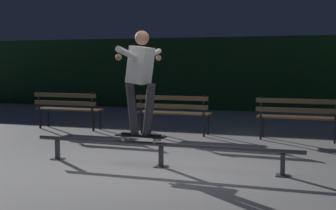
{
  "coord_description": "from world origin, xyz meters",
  "views": [
    {
      "loc": [
        2.3,
        -6.24,
        1.54
      ],
      "look_at": [
        -0.16,
        1.04,
        0.85
      ],
      "focal_mm": 50.31,
      "sensor_mm": 36.0,
      "label": 1
    }
  ],
  "objects_px": {
    "skateboard": "(141,136)",
    "park_bench_left_center": "(173,110)",
    "park_bench_leftmost": "(68,106)",
    "park_bench_right_center": "(298,114)",
    "grind_rail": "(161,148)",
    "skateboarder": "(141,74)"
  },
  "relations": [
    {
      "from": "park_bench_right_center",
      "to": "skateboarder",
      "type": "bearing_deg",
      "value": -124.44
    },
    {
      "from": "skateboard",
      "to": "park_bench_left_center",
      "type": "height_order",
      "value": "park_bench_left_center"
    },
    {
      "from": "grind_rail",
      "to": "park_bench_leftmost",
      "type": "distance_m",
      "value": 4.56
    },
    {
      "from": "park_bench_right_center",
      "to": "grind_rail",
      "type": "bearing_deg",
      "value": -120.16
    },
    {
      "from": "grind_rail",
      "to": "skateboarder",
      "type": "distance_m",
      "value": 1.14
    },
    {
      "from": "skateboard",
      "to": "park_bench_left_center",
      "type": "distance_m",
      "value": 3.09
    },
    {
      "from": "park_bench_left_center",
      "to": "skateboarder",
      "type": "bearing_deg",
      "value": -81.02
    },
    {
      "from": "grind_rail",
      "to": "skateboard",
      "type": "relative_size",
      "value": 5.22
    },
    {
      "from": "park_bench_leftmost",
      "to": "park_bench_left_center",
      "type": "xyz_separation_m",
      "value": [
        2.57,
        0.0,
        0.0
      ]
    },
    {
      "from": "skateboarder",
      "to": "park_bench_right_center",
      "type": "bearing_deg",
      "value": 55.56
    },
    {
      "from": "park_bench_leftmost",
      "to": "park_bench_left_center",
      "type": "relative_size",
      "value": 1.0
    },
    {
      "from": "park_bench_leftmost",
      "to": "park_bench_left_center",
      "type": "bearing_deg",
      "value": 0.0
    },
    {
      "from": "skateboarder",
      "to": "park_bench_left_center",
      "type": "distance_m",
      "value": 3.2
    },
    {
      "from": "skateboard",
      "to": "skateboarder",
      "type": "xyz_separation_m",
      "value": [
        0.0,
        -0.0,
        0.94
      ]
    },
    {
      "from": "skateboard",
      "to": "park_bench_right_center",
      "type": "relative_size",
      "value": 0.49
    },
    {
      "from": "skateboard",
      "to": "park_bench_leftmost",
      "type": "relative_size",
      "value": 0.49
    },
    {
      "from": "grind_rail",
      "to": "park_bench_left_center",
      "type": "height_order",
      "value": "park_bench_left_center"
    },
    {
      "from": "grind_rail",
      "to": "park_bench_leftmost",
      "type": "xyz_separation_m",
      "value": [
        -3.38,
        3.05,
        0.25
      ]
    },
    {
      "from": "park_bench_leftmost",
      "to": "park_bench_right_center",
      "type": "xyz_separation_m",
      "value": [
        5.15,
        0.0,
        0.0
      ]
    },
    {
      "from": "skateboarder",
      "to": "park_bench_left_center",
      "type": "bearing_deg",
      "value": 98.98
    },
    {
      "from": "skateboard",
      "to": "park_bench_right_center",
      "type": "distance_m",
      "value": 3.7
    },
    {
      "from": "grind_rail",
      "to": "park_bench_right_center",
      "type": "bearing_deg",
      "value": 59.84
    }
  ]
}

